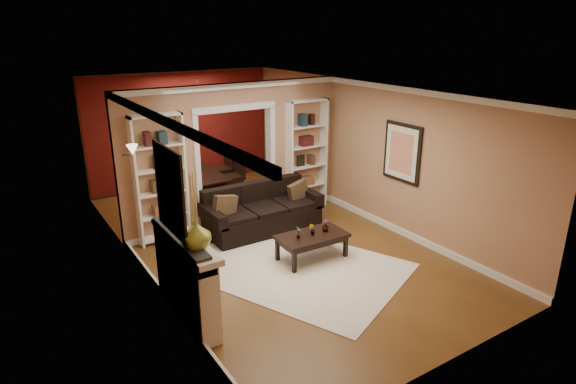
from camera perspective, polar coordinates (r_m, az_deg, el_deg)
floor at (r=8.78m, az=-2.44°, el=-5.76°), size 8.00×8.00×0.00m
ceiling at (r=8.02m, az=-2.71°, el=12.02°), size 8.00×8.00×0.00m
wall_back at (r=11.83m, az=-12.49°, el=7.26°), size 8.00×0.00×8.00m
wall_front at (r=5.46m, az=19.38°, el=-7.43°), size 8.00×0.00×8.00m
wall_left at (r=7.48m, az=-17.60°, el=-0.03°), size 0.00×8.00×8.00m
wall_right at (r=9.59m, az=9.15°, el=4.75°), size 0.00×8.00×8.00m
partition_wall at (r=9.32m, az=-6.31°, el=4.46°), size 4.50×0.15×2.70m
red_back_panel at (r=11.81m, az=-12.43°, el=7.10°), size 4.44×0.04×2.64m
dining_window at (r=11.73m, az=-12.44°, el=8.16°), size 0.78×0.03×0.98m
area_rug at (r=7.85m, az=0.63°, el=-8.86°), size 3.57×4.06×0.01m
sofa at (r=9.04m, az=-3.02°, el=-2.01°), size 2.22×0.96×0.87m
pillow_left at (r=8.61m, az=-7.53°, el=-1.73°), size 0.46×0.20×0.45m
pillow_right at (r=9.35m, az=1.20°, el=-0.01°), size 0.41×0.15×0.41m
coffee_table at (r=8.03m, az=2.84°, el=-6.50°), size 1.17×0.66×0.44m
plant_left at (r=7.76m, az=1.26°, el=-4.82°), size 0.13×0.13×0.21m
plant_center at (r=7.91m, az=2.88°, el=-4.49°), size 0.13×0.13×0.18m
plant_right at (r=8.05m, az=4.44°, el=-3.96°), size 0.12×0.12×0.21m
bookshelf_left at (r=8.67m, az=-14.93°, el=1.42°), size 0.90×0.30×2.30m
bookshelf_right at (r=9.99m, az=2.15°, el=4.39°), size 0.90×0.30×2.30m
fireplace at (r=6.51m, az=-11.84°, el=-9.88°), size 0.32×1.70×1.16m
vase at (r=5.82m, az=-10.86°, el=-4.96°), size 0.45×0.45×0.38m
mirror at (r=5.98m, az=-13.87°, el=0.11°), size 0.03×0.95×1.10m
wall_sconce at (r=7.88m, az=-18.36°, el=4.50°), size 0.18×0.18×0.22m
framed_art at (r=8.82m, az=13.34°, el=4.56°), size 0.04×0.85×1.05m
dining_table at (r=11.07m, az=-9.98°, el=0.79°), size 1.50×0.84×0.53m
dining_chair_nw at (r=10.55m, az=-12.13°, el=0.81°), size 0.58×0.58×0.90m
dining_chair_ne at (r=10.97m, az=-6.78°, el=1.75°), size 0.50×0.50×0.88m
dining_chair_sw at (r=11.10m, az=-13.25°, el=1.52°), size 0.52×0.52×0.86m
dining_chair_se at (r=11.48m, az=-8.12°, el=2.65°), size 0.52×0.52×0.95m
chandelier at (r=10.52m, az=-10.19°, el=9.69°), size 0.50×0.50×0.30m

